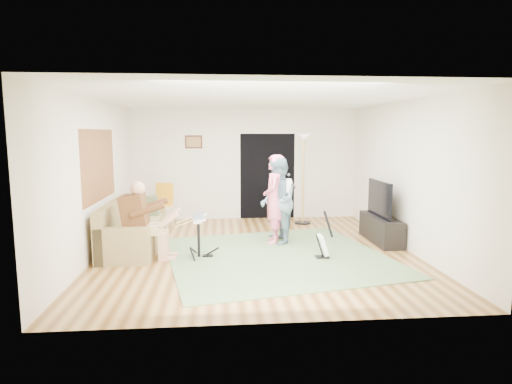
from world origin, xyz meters
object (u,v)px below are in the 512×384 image
(drum_kit, at_px, (199,239))
(television, at_px, (379,199))
(dining_chair, at_px, (162,212))
(singer, at_px, (274,199))
(guitar_spare, at_px, (323,245))
(guitarist, at_px, (278,201))
(torchiere_lamp, at_px, (303,163))
(sofa, at_px, (129,234))
(tv_cabinet, at_px, (381,229))

(drum_kit, relative_size, television, 0.69)
(dining_chair, height_order, television, television)
(singer, xyz_separation_m, guitar_spare, (0.70, -1.12, -0.62))
(guitarist, height_order, guitar_spare, guitarist)
(guitar_spare, bearing_deg, television, 37.06)
(guitar_spare, relative_size, torchiere_lamp, 0.39)
(drum_kit, height_order, singer, singer)
(sofa, xyz_separation_m, singer, (2.70, 0.25, 0.56))
(singer, distance_m, dining_chair, 2.89)
(drum_kit, xyz_separation_m, television, (3.45, 0.80, 0.52))
(guitarist, xyz_separation_m, guitar_spare, (0.63, -1.06, -0.59))
(singer, distance_m, guitarist, 0.10)
(tv_cabinet, height_order, television, television)
(guitar_spare, xyz_separation_m, dining_chair, (-3.04, 2.73, 0.12))
(dining_chair, xyz_separation_m, television, (4.39, -1.71, 0.50))
(sofa, bearing_deg, tv_cabinet, 1.78)
(singer, relative_size, guitarist, 1.03)
(tv_cabinet, bearing_deg, torchiere_lamp, 123.46)
(guitarist, height_order, tv_cabinet, guitarist)
(guitar_spare, bearing_deg, dining_chair, 138.07)
(drum_kit, xyz_separation_m, dining_chair, (-0.94, 2.51, 0.02))
(singer, bearing_deg, torchiere_lamp, 161.15)
(drum_kit, height_order, guitar_spare, guitar_spare)
(dining_chair, bearing_deg, guitarist, -18.06)
(drum_kit, relative_size, dining_chair, 0.76)
(sofa, xyz_separation_m, tv_cabinet, (4.80, 0.15, -0.04))
(dining_chair, relative_size, tv_cabinet, 0.70)
(torchiere_lamp, bearing_deg, sofa, -151.42)
(drum_kit, height_order, television, television)
(torchiere_lamp, distance_m, dining_chair, 3.42)
(sofa, height_order, torchiere_lamp, torchiere_lamp)
(guitar_spare, distance_m, television, 1.80)
(guitar_spare, height_order, torchiere_lamp, torchiere_lamp)
(television, bearing_deg, sofa, -178.20)
(guitar_spare, bearing_deg, guitarist, 120.61)
(torchiere_lamp, bearing_deg, guitarist, -115.10)
(drum_kit, relative_size, guitar_spare, 0.92)
(sofa, relative_size, singer, 1.26)
(singer, xyz_separation_m, torchiere_lamp, (0.90, 1.71, 0.58))
(sofa, bearing_deg, guitarist, 3.87)
(sofa, height_order, tv_cabinet, sofa)
(guitarist, xyz_separation_m, television, (1.98, -0.04, 0.02))
(television, bearing_deg, tv_cabinet, 0.00)
(drum_kit, bearing_deg, sofa, 153.36)
(guitar_spare, xyz_separation_m, tv_cabinet, (1.40, 1.02, 0.02))
(guitar_spare, xyz_separation_m, television, (1.35, 1.02, 0.62))
(television, bearing_deg, guitar_spare, -142.94)
(guitarist, bearing_deg, singer, -133.78)
(drum_kit, distance_m, guitar_spare, 2.11)
(singer, height_order, guitarist, singer)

